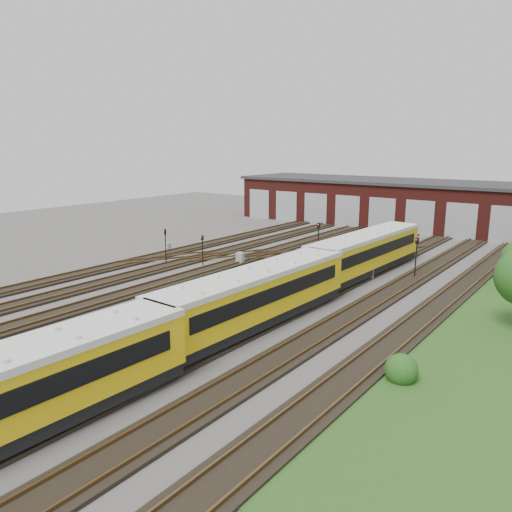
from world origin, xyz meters
The scene contains 14 objects.
ground centered at (0.00, 0.00, 0.00)m, with size 120.00×120.00×0.00m, color #494643.
track_network centered at (-0.17, 0.59, 0.11)m, with size 30.40×70.00×0.33m.
maintenance_shed centered at (-0.01, 39.97, 3.20)m, with size 51.00×12.50×6.35m.
metro_train centered at (6.00, -4.22, 2.04)m, with size 3.42×48.28×3.35m.
signal_mast_0 centered at (-10.98, 4.02, 2.16)m, with size 0.29×0.28×3.40m.
signal_mast_1 centered at (-7.25, 5.15, 1.93)m, with size 0.23×0.22×3.05m.
signal_mast_2 centered at (-0.47, 14.69, 2.33)m, with size 0.29×0.27×3.67m.
signal_mast_3 centered at (9.87, 13.28, 2.24)m, with size 0.30×0.28×3.53m.
relay_cabinet_0 centered at (-15.00, 8.10, 0.48)m, with size 0.57×0.48×0.96m, color #9D9FA2.
relay_cabinet_1 centered at (-5.34, 8.33, 0.56)m, with size 0.68×0.56×1.13m, color #9D9FA2.
relay_cabinet_2 centered at (0.99, 2.25, 0.50)m, with size 0.60×0.50×1.00m, color #9D9FA2.
relay_cabinet_3 centered at (6.93, 10.74, 0.44)m, with size 0.53×0.44×0.88m, color #9D9FA2.
relay_cabinet_4 centered at (3.32, 21.65, 0.44)m, with size 0.53×0.44×0.89m, color #9D9FA2.
bush_0 centered at (16.00, -5.91, 0.81)m, with size 1.61×1.61×1.61m, color #1B4513.
Camera 1 is at (23.74, -28.00, 11.24)m, focal length 35.00 mm.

